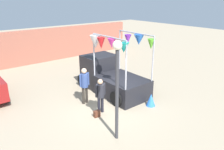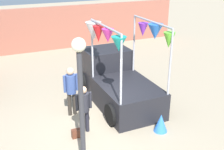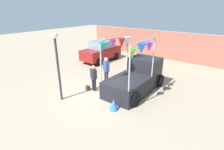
{
  "view_description": "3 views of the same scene",
  "coord_description": "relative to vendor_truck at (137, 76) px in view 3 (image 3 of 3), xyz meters",
  "views": [
    {
      "loc": [
        -5.65,
        -7.41,
        4.92
      ],
      "look_at": [
        0.43,
        0.12,
        1.45
      ],
      "focal_mm": 35.0,
      "sensor_mm": 36.0,
      "label": 1
    },
    {
      "loc": [
        -2.93,
        -7.73,
        5.12
      ],
      "look_at": [
        0.87,
        0.78,
        1.33
      ],
      "focal_mm": 45.0,
      "sensor_mm": 36.0,
      "label": 2
    },
    {
      "loc": [
        6.2,
        -7.17,
        4.76
      ],
      "look_at": [
        0.53,
        0.03,
        1.17
      ],
      "focal_mm": 28.0,
      "sensor_mm": 36.0,
      "label": 3
    }
  ],
  "objects": [
    {
      "name": "vendor_truck",
      "position": [
        0.0,
        0.0,
        0.0
      ],
      "size": [
        2.48,
        4.08,
        3.24
      ],
      "color": "black",
      "rests_on": "ground"
    },
    {
      "name": "street_lamp",
      "position": [
        -2.55,
        -3.64,
        1.5
      ],
      "size": [
        0.32,
        0.32,
        3.64
      ],
      "color": "#333338",
      "rests_on": "ground"
    },
    {
      "name": "ground_plane",
      "position": [
        -1.32,
        -1.43,
        -0.9
      ],
      "size": [
        60.0,
        60.0,
        0.0
      ],
      "primitive_type": "plane",
      "color": "gray"
    },
    {
      "name": "brick_boundary_wall",
      "position": [
        -1.32,
        7.79,
        0.4
      ],
      "size": [
        18.0,
        0.36,
        2.6
      ],
      "primitive_type": "cube",
      "color": "#9E5947",
      "rests_on": "ground"
    },
    {
      "name": "folded_kite_bundle_azure",
      "position": [
        0.35,
        -2.72,
        -0.6
      ],
      "size": [
        0.48,
        0.48,
        0.6
      ],
      "primitive_type": "cone",
      "rotation": [
        0.0,
        0.0,
        0.11
      ],
      "color": "blue",
      "rests_on": "ground"
    },
    {
      "name": "parked_car",
      "position": [
        -5.76,
        3.31,
        0.05
      ],
      "size": [
        1.88,
        4.0,
        1.88
      ],
      "color": "maroon",
      "rests_on": "ground"
    },
    {
      "name": "person_vendor",
      "position": [
        -1.94,
        -0.53,
        0.2
      ],
      "size": [
        0.53,
        0.34,
        1.8
      ],
      "color": "#2D2823",
      "rests_on": "ground"
    },
    {
      "name": "person_customer",
      "position": [
        -1.9,
        -1.75,
        0.06
      ],
      "size": [
        0.53,
        0.34,
        1.6
      ],
      "color": "black",
      "rests_on": "ground"
    },
    {
      "name": "handbag",
      "position": [
        -2.25,
        -1.95,
        -0.76
      ],
      "size": [
        0.28,
        0.16,
        0.28
      ],
      "primitive_type": "cube",
      "color": "#592D1E",
      "rests_on": "ground"
    }
  ]
}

